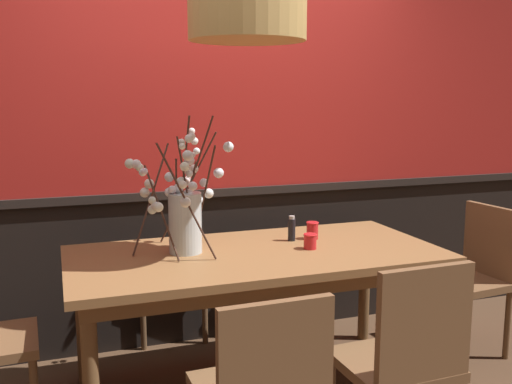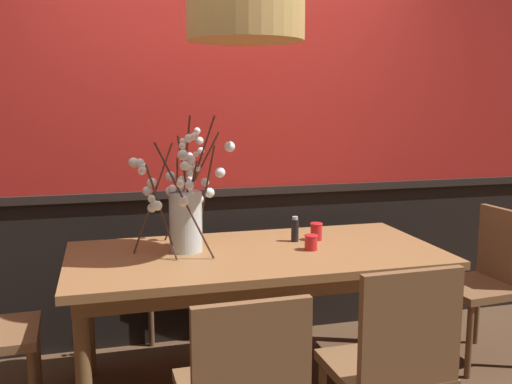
# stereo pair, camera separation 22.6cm
# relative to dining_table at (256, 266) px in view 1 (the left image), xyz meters

# --- Properties ---
(back_wall) EXTENTS (5.07, 0.14, 2.63)m
(back_wall) POSITION_rel_dining_table_xyz_m (0.00, 0.77, 0.63)
(back_wall) COLOR black
(back_wall) RESTS_ON ground
(dining_table) EXTENTS (1.92, 0.92, 0.76)m
(dining_table) POSITION_rel_dining_table_xyz_m (0.00, 0.00, 0.00)
(dining_table) COLOR olive
(dining_table) RESTS_ON ground
(chair_head_east_end) EXTENTS (0.46, 0.45, 0.90)m
(chair_head_east_end) POSITION_rel_dining_table_xyz_m (1.41, -0.00, -0.17)
(chair_head_east_end) COLOR brown
(chair_head_east_end) RESTS_ON ground
(chair_far_side_right) EXTENTS (0.44, 0.45, 0.92)m
(chair_far_side_right) POSITION_rel_dining_table_xyz_m (0.33, 0.87, -0.17)
(chair_far_side_right) COLOR brown
(chair_far_side_right) RESTS_ON ground
(chair_far_side_left) EXTENTS (0.48, 0.43, 0.87)m
(chair_far_side_left) POSITION_rel_dining_table_xyz_m (-0.29, 0.89, -0.18)
(chair_far_side_left) COLOR brown
(chair_far_side_left) RESTS_ON ground
(chair_near_side_right) EXTENTS (0.45, 0.44, 0.92)m
(chair_near_side_right) POSITION_rel_dining_table_xyz_m (0.33, -0.88, -0.16)
(chair_near_side_right) COLOR brown
(chair_near_side_right) RESTS_ON ground
(vase_with_blossoms) EXTENTS (0.54, 0.70, 0.70)m
(vase_with_blossoms) POSITION_rel_dining_table_xyz_m (-0.35, 0.11, 0.30)
(vase_with_blossoms) COLOR silver
(vase_with_blossoms) RESTS_ON dining_table
(candle_holder_nearer_center) EXTENTS (0.07, 0.07, 0.08)m
(candle_holder_nearer_center) POSITION_rel_dining_table_xyz_m (0.29, -0.05, 0.12)
(candle_holder_nearer_center) COLOR red
(candle_holder_nearer_center) RESTS_ON dining_table
(candle_holder_nearer_edge) EXTENTS (0.07, 0.07, 0.10)m
(candle_holder_nearer_edge) POSITION_rel_dining_table_xyz_m (0.39, 0.14, 0.13)
(candle_holder_nearer_edge) COLOR red
(candle_holder_nearer_edge) RESTS_ON dining_table
(condiment_bottle) EXTENTS (0.04, 0.04, 0.14)m
(condiment_bottle) POSITION_rel_dining_table_xyz_m (0.26, 0.15, 0.15)
(condiment_bottle) COLOR black
(condiment_bottle) RESTS_ON dining_table
(pendant_lamp) EXTENTS (0.56, 0.56, 0.81)m
(pendant_lamp) POSITION_rel_dining_table_xyz_m (-0.07, -0.09, 1.26)
(pendant_lamp) COLOR tan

